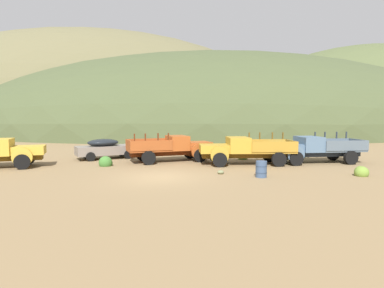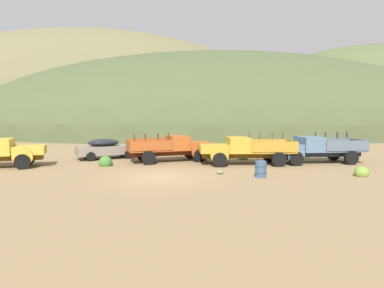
{
  "view_description": "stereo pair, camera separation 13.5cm",
  "coord_description": "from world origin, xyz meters",
  "views": [
    {
      "loc": [
        -1.19,
        -17.33,
        3.36
      ],
      "look_at": [
        2.55,
        4.42,
        1.4
      ],
      "focal_mm": 29.79,
      "sensor_mm": 36.0,
      "label": 1
    },
    {
      "loc": [
        -1.06,
        -17.35,
        3.36
      ],
      "look_at": [
        2.55,
        4.42,
        1.4
      ],
      "focal_mm": 29.79,
      "sensor_mm": 36.0,
      "label": 2
    }
  ],
  "objects": [
    {
      "name": "car_primer_gray",
      "position": [
        -3.44,
        8.34,
        0.82
      ],
      "size": [
        5.18,
        3.27,
        1.57
      ],
      "rotation": [
        0.0,
        0.0,
        0.33
      ],
      "color": "slate",
      "rests_on": "ground"
    },
    {
      "name": "bush_front_left",
      "position": [
        11.64,
        6.5,
        0.33
      ],
      "size": [
        1.38,
        1.2,
        1.25
      ],
      "color": "#4C8438",
      "rests_on": "ground"
    },
    {
      "name": "hill_far_left",
      "position": [
        -11.05,
        66.32,
        0.0
      ],
      "size": [
        104.18,
        53.51,
        48.35
      ],
      "primitive_type": "ellipsoid",
      "color": "brown",
      "rests_on": "ground"
    },
    {
      "name": "bush_between_trucks",
      "position": [
        6.8,
        6.02,
        0.19
      ],
      "size": [
        0.77,
        0.69,
        0.72
      ],
      "color": "#5B8E42",
      "rests_on": "ground"
    },
    {
      "name": "ground_plane",
      "position": [
        0.0,
        0.0,
        0.0
      ],
      "size": [
        300.0,
        300.0,
        0.0
      ],
      "primitive_type": "plane",
      "color": "olive"
    },
    {
      "name": "bush_near_barrel",
      "position": [
        11.14,
        -1.58,
        0.19
      ],
      "size": [
        0.79,
        0.75,
        0.71
      ],
      "color": "olive",
      "rests_on": "ground"
    },
    {
      "name": "oil_drum_spare",
      "position": [
        5.46,
        -1.02,
        0.45
      ],
      "size": [
        0.64,
        0.64,
        0.9
      ],
      "color": "#384C6B",
      "rests_on": "ground"
    },
    {
      "name": "truck_mustard",
      "position": [
        5.76,
        3.64,
        1.01
      ],
      "size": [
        6.65,
        3.06,
        2.16
      ],
      "rotation": [
        0.0,
        0.0,
        3.03
      ],
      "color": "#593D12",
      "rests_on": "ground"
    },
    {
      "name": "truck_chalk_blue",
      "position": [
        10.91,
        3.43,
        1.01
      ],
      "size": [
        6.61,
        2.64,
        2.16
      ],
      "rotation": [
        0.0,
        0.0,
        3.1
      ],
      "color": "#262D39",
      "rests_on": "ground"
    },
    {
      "name": "hill_center",
      "position": [
        64.49,
        64.02,
        0.0
      ],
      "size": [
        83.14,
        62.79,
        45.3
      ],
      "primitive_type": "ellipsoid",
      "color": "#4C5633",
      "rests_on": "ground"
    },
    {
      "name": "rock_flat",
      "position": [
        3.53,
        0.31,
        0.11
      ],
      "size": [
        0.39,
        0.32,
        0.23
      ],
      "primitive_type": "ellipsoid",
      "color": "#6E744E",
      "rests_on": "ground"
    },
    {
      "name": "bush_front_right",
      "position": [
        -3.29,
        4.48,
        0.22
      ],
      "size": [
        0.9,
        0.85,
        0.87
      ],
      "color": "#3D702D",
      "rests_on": "ground"
    },
    {
      "name": "truck_oxide_orange",
      "position": [
        1.61,
        5.95,
        1.0
      ],
      "size": [
        6.42,
        3.23,
        2.16
      ],
      "rotation": [
        0.0,
        0.0,
        0.18
      ],
      "color": "#51220D",
      "rests_on": "ground"
    },
    {
      "name": "hill_distant",
      "position": [
        19.86,
        60.14,
        0.0
      ],
      "size": [
        115.54,
        86.5,
        34.79
      ],
      "primitive_type": "ellipsoid",
      "color": "#424C2D",
      "rests_on": "ground"
    }
  ]
}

